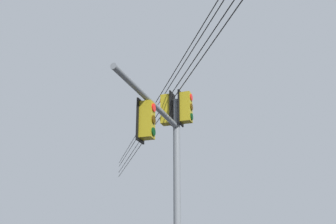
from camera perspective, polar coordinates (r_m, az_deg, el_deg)
signal_mast_assembly at (r=11.06m, az=0.23°, el=-5.77°), size 2.44×4.01×6.97m
overhead_wire_span at (r=13.36m, az=-0.07°, el=2.42°), size 20.73×11.57×0.94m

